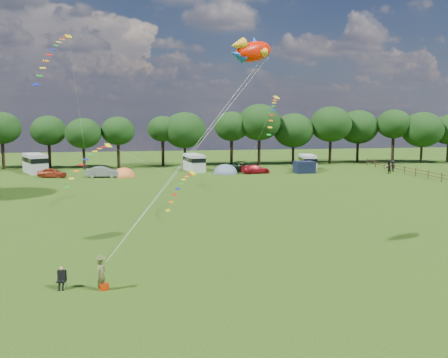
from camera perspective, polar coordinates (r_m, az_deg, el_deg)
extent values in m
plane|color=black|center=(29.22, 2.74, -9.84)|extent=(180.00, 180.00, 0.00)
cylinder|color=black|center=(85.71, -23.92, 2.46)|extent=(0.49, 0.49, 4.25)
ellipsoid|color=black|center=(85.48, -24.07, 5.34)|extent=(5.86, 5.86, 4.98)
cylinder|color=black|center=(84.93, -19.31, 2.52)|extent=(0.47, 0.47, 3.90)
ellipsoid|color=black|center=(84.70, -19.43, 5.25)|extent=(5.58, 5.58, 4.74)
cylinder|color=black|center=(81.18, -15.70, 2.33)|extent=(0.44, 0.44, 3.56)
ellipsoid|color=black|center=(80.94, -15.79, 5.05)|extent=(5.56, 5.56, 4.73)
cylinder|color=black|center=(81.76, -11.96, 2.62)|extent=(0.47, 0.47, 3.95)
ellipsoid|color=black|center=(81.53, -12.03, 5.40)|extent=(5.33, 5.33, 4.53)
cylinder|color=black|center=(83.59, -6.99, 2.96)|extent=(0.50, 0.50, 4.33)
ellipsoid|color=black|center=(83.37, -7.04, 5.72)|extent=(4.95, 4.95, 4.21)
cylinder|color=black|center=(83.44, -4.48, 2.64)|extent=(0.43, 0.43, 3.31)
ellipsoid|color=black|center=(83.18, -4.51, 5.58)|extent=(7.03, 7.03, 5.98)
cylinder|color=black|center=(84.74, 0.87, 3.09)|extent=(0.50, 0.50, 4.36)
ellipsoid|color=black|center=(84.52, 0.87, 6.05)|extent=(5.84, 5.84, 4.97)
cylinder|color=black|center=(84.86, 4.03, 3.14)|extent=(0.51, 0.51, 4.55)
ellipsoid|color=black|center=(84.63, 4.06, 6.49)|extent=(7.15, 7.15, 6.08)
cylinder|color=black|center=(87.30, 7.89, 2.77)|extent=(0.42, 0.42, 3.21)
ellipsoid|color=black|center=(87.06, 7.94, 5.52)|extent=(6.90, 6.90, 5.86)
cylinder|color=black|center=(88.84, 12.03, 3.07)|extent=(0.48, 0.48, 4.17)
ellipsoid|color=black|center=(88.61, 12.11, 6.14)|extent=(7.16, 7.16, 6.09)
cylinder|color=black|center=(93.00, 15.01, 3.01)|extent=(0.45, 0.45, 3.66)
ellipsoid|color=black|center=(92.78, 15.11, 5.77)|extent=(7.05, 7.05, 5.99)
cylinder|color=black|center=(93.17, 18.72, 3.18)|extent=(0.52, 0.52, 4.65)
ellipsoid|color=black|center=(92.97, 18.83, 5.98)|extent=(5.96, 5.96, 5.06)
cylinder|color=black|center=(94.45, 21.61, 2.66)|extent=(0.42, 0.42, 3.19)
ellipsoid|color=black|center=(94.23, 21.74, 5.26)|extent=(7.23, 7.23, 6.14)
cylinder|color=black|center=(97.69, 24.20, 2.77)|extent=(0.44, 0.44, 3.52)
cylinder|color=#472D19|center=(69.24, 23.61, 0.15)|extent=(0.12, 0.12, 1.20)
cylinder|color=#472D19|center=(71.73, 22.30, 0.45)|extent=(0.12, 0.12, 1.20)
cylinder|color=#472D19|center=(70.44, 22.96, 0.59)|extent=(0.08, 3.00, 0.08)
cylinder|color=#472D19|center=(70.49, 22.94, 0.26)|extent=(0.08, 3.00, 0.08)
cylinder|color=#472D19|center=(74.27, 21.07, 0.73)|extent=(0.12, 0.12, 1.20)
cylinder|color=#472D19|center=(72.96, 21.68, 0.87)|extent=(0.08, 3.00, 0.08)
cylinder|color=#472D19|center=(73.00, 21.67, 0.56)|extent=(0.08, 3.00, 0.08)
cylinder|color=#472D19|center=(76.84, 19.92, 1.00)|extent=(0.12, 0.12, 1.20)
cylinder|color=#472D19|center=(75.51, 20.50, 1.13)|extent=(0.08, 3.00, 0.08)
cylinder|color=#472D19|center=(75.56, 20.48, 0.83)|extent=(0.08, 3.00, 0.08)
cylinder|color=#472D19|center=(79.44, 18.85, 1.24)|extent=(0.12, 0.12, 1.20)
cylinder|color=#472D19|center=(78.10, 19.39, 1.38)|extent=(0.08, 3.00, 0.08)
cylinder|color=#472D19|center=(78.14, 19.38, 1.09)|extent=(0.08, 3.00, 0.08)
cylinder|color=#472D19|center=(82.07, 17.85, 1.47)|extent=(0.12, 0.12, 1.20)
cylinder|color=#472D19|center=(80.71, 18.35, 1.61)|extent=(0.08, 3.00, 0.08)
cylinder|color=#472D19|center=(80.75, 18.34, 1.33)|extent=(0.08, 3.00, 0.08)
cylinder|color=#472D19|center=(84.72, 16.91, 1.69)|extent=(0.12, 0.12, 1.20)
cylinder|color=#472D19|center=(83.35, 17.38, 1.82)|extent=(0.08, 3.00, 0.08)
cylinder|color=#472D19|center=(83.39, 17.37, 1.55)|extent=(0.08, 3.00, 0.08)
cylinder|color=#472D19|center=(87.39, 16.03, 1.89)|extent=(0.12, 0.12, 1.20)
cylinder|color=#472D19|center=(86.02, 16.47, 2.02)|extent=(0.08, 3.00, 0.08)
cylinder|color=#472D19|center=(86.06, 16.46, 1.76)|extent=(0.08, 3.00, 0.08)
imported|color=#A9391D|center=(72.11, -19.06, 0.68)|extent=(4.16, 2.44, 1.30)
imported|color=gray|center=(70.30, -13.67, 0.79)|extent=(4.38, 2.01, 1.50)
imported|color=#AE131C|center=(72.95, 3.61, 1.13)|extent=(4.35, 2.34, 1.24)
imported|color=black|center=(75.25, 2.17, 1.46)|extent=(6.19, 3.66, 1.58)
cube|color=#B6B6B8|center=(78.31, -20.78, 1.67)|extent=(4.47, 6.14, 2.83)
cube|color=black|center=(78.26, -20.80, 2.09)|extent=(4.56, 6.26, 0.67)
cylinder|color=black|center=(76.69, -20.44, 0.81)|extent=(0.85, 0.59, 0.80)
cylinder|color=black|center=(80.14, -21.03, 1.05)|extent=(0.85, 0.59, 0.80)
cube|color=silver|center=(76.10, -3.43, 1.89)|extent=(2.95, 5.39, 2.55)
cube|color=black|center=(76.05, -3.44, 2.28)|extent=(3.01, 5.50, 0.61)
cylinder|color=black|center=(74.66, -3.10, 1.07)|extent=(0.75, 0.37, 0.72)
cylinder|color=black|center=(77.74, -3.75, 1.32)|extent=(0.75, 0.37, 0.72)
cube|color=silver|center=(78.31, 9.54, 1.88)|extent=(2.65, 4.94, 2.35)
cube|color=black|center=(78.26, 9.55, 2.23)|extent=(2.71, 5.04, 0.56)
cylinder|color=black|center=(76.95, 9.74, 1.15)|extent=(0.69, 0.34, 0.66)
cylinder|color=black|center=(79.84, 9.32, 1.38)|extent=(0.69, 0.34, 0.66)
ellipsoid|color=orange|center=(70.66, -11.33, 0.30)|extent=(3.03, 3.49, 2.49)
cylinder|color=orange|center=(70.66, -11.33, 0.31)|extent=(3.18, 3.18, 0.08)
ellipsoid|color=slate|center=(72.69, 0.17, 0.64)|extent=(3.49, 4.02, 2.73)
cylinder|color=slate|center=(72.68, 0.17, 0.66)|extent=(3.67, 3.67, 0.08)
cube|color=black|center=(74.31, 9.15, 1.35)|extent=(2.91, 2.43, 1.72)
imported|color=brown|center=(25.82, -13.87, -10.56)|extent=(0.67, 0.69, 1.60)
cylinder|color=#99999E|center=(26.58, -18.53, -11.56)|extent=(0.02, 0.02, 0.41)
cylinder|color=#99999E|center=(26.52, -17.69, -11.57)|extent=(0.02, 0.02, 0.41)
cylinder|color=#99999E|center=(26.94, -18.41, -11.30)|extent=(0.02, 0.02, 0.41)
cylinder|color=#99999E|center=(26.88, -17.58, -11.30)|extent=(0.02, 0.02, 0.41)
cube|color=black|center=(26.67, -18.07, -11.02)|extent=(0.51, 0.49, 0.04)
cube|color=black|center=(26.79, -18.03, -10.36)|extent=(0.46, 0.10, 0.49)
cube|color=black|center=(26.61, -18.09, -10.42)|extent=(0.36, 0.25, 0.51)
sphere|color=tan|center=(26.49, -18.12, -9.70)|extent=(0.19, 0.19, 0.19)
cube|color=red|center=(26.01, -13.57, -11.90)|extent=(0.53, 0.43, 0.32)
ellipsoid|color=#F71A00|center=(30.61, 3.38, 14.33)|extent=(3.14, 2.49, 1.73)
ellipsoid|color=#F3EF0D|center=(30.59, 3.38, 14.08)|extent=(1.96, 1.55, 0.95)
cone|color=yellow|center=(29.76, 1.52, 15.06)|extent=(1.30, 1.19, 0.91)
cone|color=blue|center=(29.69, 1.52, 14.03)|extent=(1.30, 1.19, 0.91)
cone|color=blue|center=(30.74, 3.52, 15.35)|extent=(0.94, 0.99, 0.77)
sphere|color=white|center=(31.57, 4.36, 14.41)|extent=(0.29, 0.29, 0.29)
sphere|color=black|center=(31.65, 4.40, 14.39)|extent=(0.14, 0.14, 0.14)
cube|color=#D9CA00|center=(59.09, -17.36, 15.30)|extent=(0.89, 0.86, 0.42)
cube|color=red|center=(58.61, -17.68, 15.13)|extent=(0.66, 0.55, 0.12)
cube|color=orange|center=(58.12, -18.01, 14.92)|extent=(0.66, 0.55, 0.13)
cube|color=yellow|center=(57.63, -18.34, 14.63)|extent=(0.66, 0.55, 0.14)
cube|color=#198C1E|center=(57.12, -18.67, 14.26)|extent=(0.66, 0.54, 0.15)
cube|color=#0C1EB2|center=(56.62, -19.01, 13.79)|extent=(0.65, 0.54, 0.16)
cube|color=red|center=(56.11, -19.34, 13.24)|extent=(0.65, 0.54, 0.17)
cube|color=orange|center=(55.60, -19.67, 12.59)|extent=(0.65, 0.53, 0.18)
cube|color=yellow|center=(55.09, -20.01, 11.85)|extent=(0.64, 0.52, 0.19)
cube|color=#198C1E|center=(54.58, -20.35, 11.01)|extent=(0.64, 0.52, 0.20)
cube|color=#0C1EB2|center=(54.09, -20.68, 10.07)|extent=(0.63, 0.51, 0.21)
cube|color=#FAF107|center=(51.54, -13.09, 3.77)|extent=(0.77, 0.76, 0.36)
cube|color=red|center=(51.13, -13.57, 3.60)|extent=(0.56, 0.50, 0.10)
cube|color=orange|center=(50.72, -14.05, 3.39)|extent=(0.56, 0.50, 0.11)
cube|color=yellow|center=(50.31, -14.54, 3.08)|extent=(0.55, 0.50, 0.12)
cube|color=#198C1E|center=(49.93, -15.03, 2.68)|extent=(0.55, 0.50, 0.13)
cube|color=#0C1EB2|center=(49.55, -15.53, 2.18)|extent=(0.55, 0.49, 0.14)
cube|color=red|center=(49.19, -16.03, 1.58)|extent=(0.55, 0.49, 0.15)
cube|color=orange|center=(48.85, -16.54, 0.87)|extent=(0.54, 0.48, 0.16)
cube|color=yellow|center=(48.53, -17.04, 0.06)|extent=(0.54, 0.48, 0.16)
cube|color=#198C1E|center=(48.23, -17.55, -0.85)|extent=(0.53, 0.47, 0.17)
cube|color=#E5E300|center=(45.38, -3.64, 0.70)|extent=(0.73, 0.74, 0.35)
cube|color=red|center=(44.82, -3.96, 0.52)|extent=(0.49, 0.52, 0.10)
cube|color=orange|center=(44.27, -4.29, 0.28)|extent=(0.49, 0.52, 0.11)
cube|color=yellow|center=(43.73, -4.63, -0.06)|extent=(0.49, 0.52, 0.12)
cube|color=#198C1E|center=(43.21, -4.97, -0.52)|extent=(0.49, 0.52, 0.12)
cube|color=#0C1EB2|center=(42.70, -5.33, -1.10)|extent=(0.48, 0.51, 0.13)
cube|color=red|center=(42.21, -5.69, -1.80)|extent=(0.48, 0.51, 0.14)
cube|color=orange|center=(41.74, -6.05, -2.62)|extent=(0.48, 0.51, 0.15)
cube|color=yellow|center=(41.30, -6.43, -3.57)|extent=(0.47, 0.50, 0.16)
imported|color=black|center=(76.29, 18.28, 1.23)|extent=(0.95, 0.72, 1.73)
imported|color=black|center=(79.60, 18.70, 1.43)|extent=(1.18, 0.79, 1.67)
cube|color=yellow|center=(57.68, 6.01, 9.25)|extent=(0.81, 0.78, 0.39)
cube|color=red|center=(57.14, 5.93, 9.11)|extent=(0.62, 0.48, 0.11)
cube|color=orange|center=(56.59, 5.84, 8.92)|extent=(0.61, 0.48, 0.12)
cube|color=yellow|center=(56.05, 5.75, 8.65)|extent=(0.61, 0.48, 0.13)
cube|color=#198C1E|center=(55.51, 5.66, 8.28)|extent=(0.61, 0.47, 0.14)
cube|color=#0C1EB2|center=(54.97, 5.56, 7.83)|extent=(0.61, 0.47, 0.15)
cube|color=red|center=(54.43, 5.47, 7.29)|extent=(0.61, 0.46, 0.16)
cube|color=orange|center=(53.90, 5.37, 6.65)|extent=(0.60, 0.46, 0.17)
cube|color=yellow|center=(53.37, 5.26, 5.91)|extent=(0.60, 0.45, 0.18)
cube|color=#198C1E|center=(52.86, 5.16, 5.07)|extent=(0.60, 0.45, 0.18)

